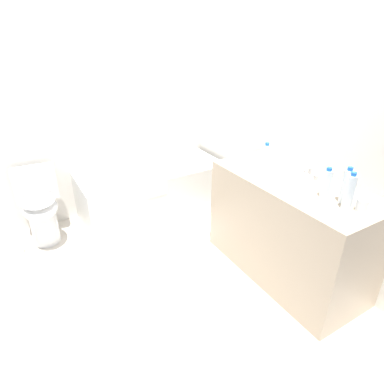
{
  "coord_description": "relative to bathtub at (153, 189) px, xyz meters",
  "views": [
    {
      "loc": [
        -0.66,
        -1.97,
        1.83
      ],
      "look_at": [
        0.54,
        0.06,
        0.65
      ],
      "focal_mm": 30.16,
      "sensor_mm": 36.0,
      "label": 1
    }
  ],
  "objects": [
    {
      "name": "wall_right_mirror",
      "position": [
        0.87,
        -0.96,
        0.96
      ],
      "size": [
        0.1,
        3.01,
        2.48
      ],
      "primitive_type": "cube",
      "color": "silver",
      "rests_on": "ground_plane"
    },
    {
      "name": "drinking_glass_0",
      "position": [
        0.55,
        -1.23,
        0.59
      ],
      "size": [
        0.07,
        0.07,
        0.08
      ],
      "primitive_type": "cylinder",
      "color": "white",
      "rests_on": "vanity_counter"
    },
    {
      "name": "drinking_glass_2",
      "position": [
        0.54,
        -1.97,
        0.59
      ],
      "size": [
        0.07,
        0.07,
        0.08
      ],
      "primitive_type": "cylinder",
      "color": "white",
      "rests_on": "vanity_counter"
    },
    {
      "name": "bath_mat",
      "position": [
        0.19,
        -0.59,
        -0.28
      ],
      "size": [
        0.64,
        0.42,
        0.01
      ],
      "primitive_type": "cube",
      "color": "white",
      "rests_on": "ground_plane"
    },
    {
      "name": "water_bottle_0",
      "position": [
        0.49,
        -1.91,
        0.66
      ],
      "size": [
        0.06,
        0.06,
        0.24
      ],
      "color": "silver",
      "rests_on": "vanity_counter"
    },
    {
      "name": "water_bottle_2",
      "position": [
        0.5,
        -1.73,
        0.65
      ],
      "size": [
        0.06,
        0.06,
        0.21
      ],
      "color": "silver",
      "rests_on": "vanity_counter"
    },
    {
      "name": "water_bottle_1",
      "position": [
        0.54,
        -1.84,
        0.66
      ],
      "size": [
        0.06,
        0.06,
        0.24
      ],
      "color": "silver",
      "rests_on": "vanity_counter"
    },
    {
      "name": "wall_back_tiled",
      "position": [
        -0.58,
        0.39,
        0.96
      ],
      "size": [
        3.19,
        0.1,
        2.48
      ],
      "primitive_type": "cube",
      "color": "silver",
      "rests_on": "ground_plane"
    },
    {
      "name": "ground_plane",
      "position": [
        -0.58,
        -0.96,
        -0.29
      ],
      "size": [
        3.79,
        3.79,
        0.0
      ],
      "primitive_type": "plane",
      "color": "beige"
    },
    {
      "name": "drinking_glass_1",
      "position": [
        0.47,
        -0.94,
        0.59
      ],
      "size": [
        0.08,
        0.08,
        0.09
      ],
      "primitive_type": "cylinder",
      "color": "white",
      "rests_on": "vanity_counter"
    },
    {
      "name": "bathtub",
      "position": [
        0.0,
        0.0,
        0.0
      ],
      "size": [
        1.53,
        0.68,
        1.19
      ],
      "color": "silver",
      "rests_on": "ground_plane"
    },
    {
      "name": "toilet",
      "position": [
        -1.12,
        0.05,
        0.08
      ],
      "size": [
        0.38,
        0.54,
        0.71
      ],
      "rotation": [
        0.0,
        0.0,
        -1.65
      ],
      "color": "white",
      "rests_on": "ground_plane"
    },
    {
      "name": "toilet_paper_roll",
      "position": [
        -1.39,
        -0.07,
        -0.22
      ],
      "size": [
        0.11,
        0.11,
        0.12
      ],
      "primitive_type": "cylinder",
      "color": "white",
      "rests_on": "ground_plane"
    },
    {
      "name": "sink_faucet",
      "position": [
        0.66,
        -1.45,
        0.58
      ],
      "size": [
        0.12,
        0.15,
        0.08
      ],
      "color": "#BABABF",
      "rests_on": "vanity_counter"
    },
    {
      "name": "vanity_counter",
      "position": [
        0.52,
        -1.46,
        0.13
      ],
      "size": [
        0.6,
        1.3,
        0.84
      ],
      "primitive_type": "cube",
      "color": "tan",
      "rests_on": "ground_plane"
    },
    {
      "name": "water_bottle_3",
      "position": [
        0.52,
        -1.14,
        0.64
      ],
      "size": [
        0.06,
        0.06,
        0.21
      ],
      "color": "silver",
      "rests_on": "vanity_counter"
    },
    {
      "name": "sink_basin",
      "position": [
        0.48,
        -1.45,
        0.57
      ],
      "size": [
        0.31,
        0.31,
        0.04
      ],
      "primitive_type": "cylinder",
      "color": "white",
      "rests_on": "vanity_counter"
    }
  ]
}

